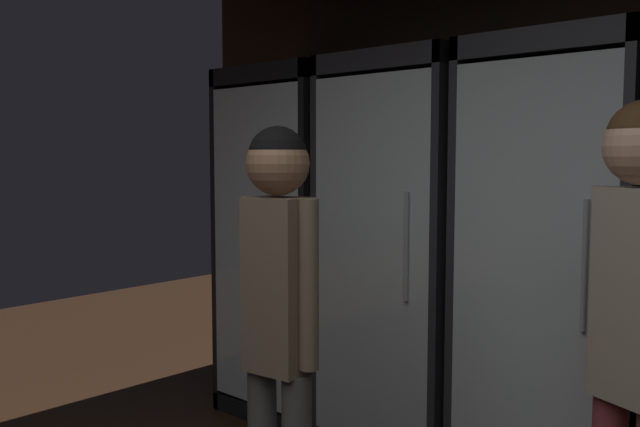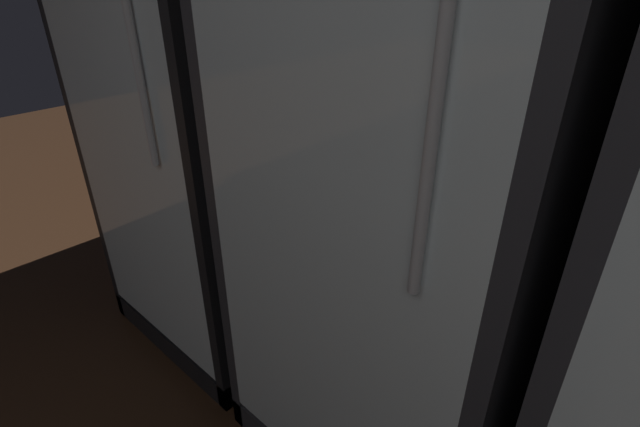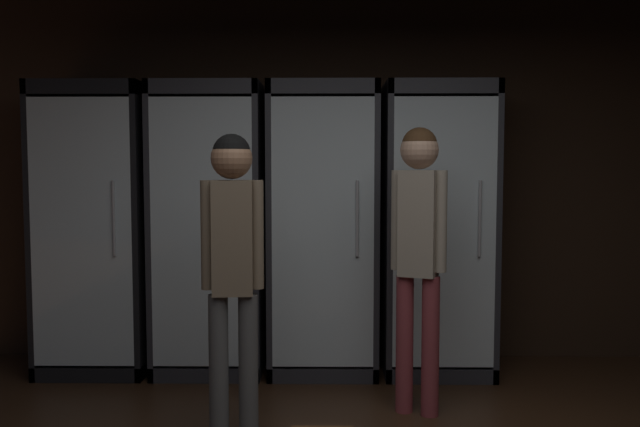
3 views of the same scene
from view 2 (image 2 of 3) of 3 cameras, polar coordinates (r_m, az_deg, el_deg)
cooler_far_left at (r=1.65m, az=-12.49°, el=16.04°), size 0.75×0.68×2.03m
cooler_left at (r=1.12m, az=13.02°, el=9.77°), size 0.75×0.68×2.03m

